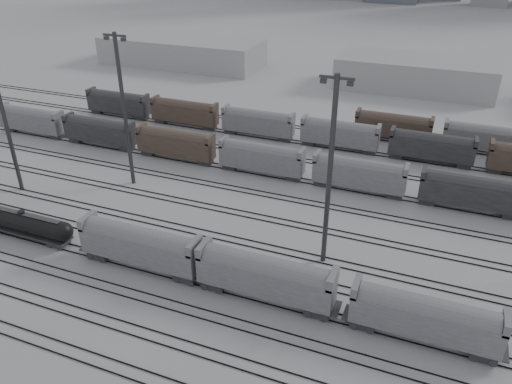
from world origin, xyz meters
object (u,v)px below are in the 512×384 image
at_px(tank_car_b, 24,223).
at_px(hopper_car_b, 265,275).
at_px(light_mast_a, 3,113).
at_px(light_mast_c, 330,170).
at_px(hopper_car_a, 140,244).
at_px(hopper_car_c, 425,316).

distance_m(tank_car_b, hopper_car_b, 35.77).
bearing_deg(light_mast_a, light_mast_c, -0.81).
bearing_deg(light_mast_a, hopper_car_a, -19.46).
relative_size(light_mast_a, light_mast_c, 1.02).
bearing_deg(hopper_car_c, tank_car_b, 180.00).
relative_size(hopper_car_c, light_mast_c, 0.62).
bearing_deg(hopper_car_a, tank_car_b, 180.00).
distance_m(hopper_car_a, hopper_car_b, 16.69).
height_order(hopper_car_a, light_mast_a, light_mast_a).
relative_size(tank_car_b, hopper_car_b, 1.00).
relative_size(hopper_car_a, light_mast_a, 0.65).
distance_m(hopper_car_c, light_mast_a, 66.35).
bearing_deg(light_mast_a, hopper_car_c, -9.45).
relative_size(hopper_car_a, light_mast_c, 0.66).
bearing_deg(tank_car_b, hopper_car_a, 0.00).
bearing_deg(hopper_car_b, tank_car_b, 180.00).
xyz_separation_m(light_mast_a, light_mast_c, (51.45, -0.73, -0.20)).
bearing_deg(tank_car_b, hopper_car_b, 0.00).
bearing_deg(tank_car_b, light_mast_a, 136.64).
bearing_deg(hopper_car_c, light_mast_a, 170.55).
xyz_separation_m(tank_car_b, light_mast_a, (-11.41, 10.77, 10.93)).
bearing_deg(hopper_car_a, light_mast_c, 25.58).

